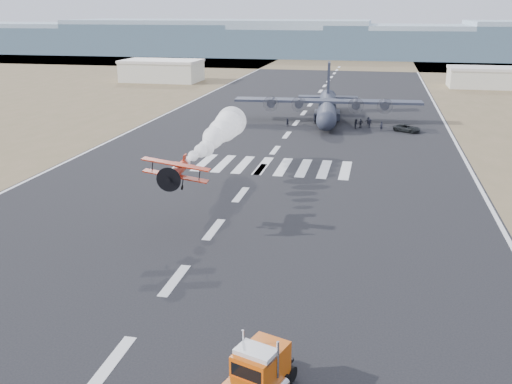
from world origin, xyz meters
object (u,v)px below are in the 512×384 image
(crew_h, at_px, (356,124))
(support_vehicle, at_px, (407,128))
(hangar_left, at_px, (162,70))
(crew_d, at_px, (361,123))
(hangar_right, at_px, (484,77))
(crew_a, at_px, (288,122))
(semi_truck, at_px, (256,374))
(crew_b, at_px, (316,119))
(crew_f, at_px, (368,121))
(crew_e, at_px, (321,125))
(aerobatic_biplane, at_px, (176,171))
(crew_g, at_px, (381,126))
(crew_c, at_px, (370,123))
(transport_aircraft, at_px, (327,106))

(crew_h, bearing_deg, support_vehicle, -104.86)
(hangar_left, distance_m, crew_d, 91.06)
(hangar_right, height_order, crew_d, hangar_right)
(crew_a, bearing_deg, hangar_left, 81.89)
(semi_truck, relative_size, crew_a, 4.73)
(crew_a, height_order, crew_b, crew_b)
(crew_f, bearing_deg, crew_a, 163.34)
(crew_e, bearing_deg, crew_a, -57.80)
(aerobatic_biplane, distance_m, crew_g, 60.08)
(crew_h, bearing_deg, hangar_right, -33.74)
(crew_e, height_order, crew_f, crew_f)
(support_vehicle, relative_size, crew_b, 2.80)
(crew_c, height_order, crew_g, crew_g)
(aerobatic_biplane, xyz_separation_m, crew_h, (15.70, 57.52, -5.40))
(hangar_right, distance_m, transport_aircraft, 73.50)
(support_vehicle, bearing_deg, crew_b, 103.28)
(crew_g, bearing_deg, crew_e, -138.25)
(semi_truck, height_order, support_vehicle, semi_truck)
(semi_truck, bearing_deg, crew_h, 107.38)
(hangar_left, height_order, hangar_right, hangar_left)
(aerobatic_biplane, bearing_deg, crew_e, 78.80)
(aerobatic_biplane, distance_m, crew_e, 56.34)
(hangar_left, distance_m, crew_h, 90.85)
(crew_e, relative_size, crew_f, 0.96)
(crew_d, xyz_separation_m, crew_h, (-0.81, -0.51, -0.01))
(crew_f, distance_m, crew_h, 3.99)
(semi_truck, xyz_separation_m, crew_h, (2.17, 82.16, -0.70))
(hangar_left, xyz_separation_m, crew_e, (57.50, -66.49, -2.59))
(semi_truck, bearing_deg, crew_b, 112.92)
(crew_a, bearing_deg, support_vehicle, -47.68)
(aerobatic_biplane, bearing_deg, crew_a, 85.68)
(crew_e, bearing_deg, support_vehicle, 139.14)
(crew_h, bearing_deg, crew_b, 61.28)
(semi_truck, xyz_separation_m, crew_d, (2.99, 82.68, -0.68))
(support_vehicle, distance_m, crew_e, 16.13)
(support_vehicle, bearing_deg, semi_truck, -161.11)
(crew_e, bearing_deg, aerobatic_biplane, 36.29)
(hangar_left, xyz_separation_m, transport_aircraft, (57.79, -56.52, -0.60))
(crew_d, bearing_deg, transport_aircraft, -75.26)
(crew_b, distance_m, crew_e, 5.56)
(transport_aircraft, height_order, crew_h, transport_aircraft)
(hangar_right, distance_m, aerobatic_biplane, 136.20)
(transport_aircraft, distance_m, crew_h, 10.21)
(support_vehicle, height_order, crew_b, crew_b)
(aerobatic_biplane, relative_size, crew_c, 3.99)
(hangar_right, height_order, crew_e, hangar_right)
(transport_aircraft, height_order, crew_c, transport_aircraft)
(crew_g, bearing_deg, hangar_right, 104.77)
(crew_g, bearing_deg, semi_truck, -57.70)
(semi_truck, xyz_separation_m, transport_aircraft, (-4.17, 89.94, 1.20))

